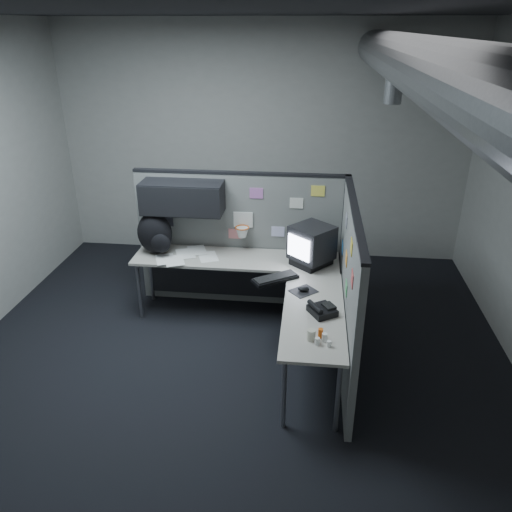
# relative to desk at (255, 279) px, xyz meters

# --- Properties ---
(room) EXTENTS (5.62, 5.62, 3.22)m
(room) POSITION_rel_desk_xyz_m (0.41, -0.70, 1.48)
(room) COLOR black
(room) RESTS_ON ground
(partition_back) EXTENTS (2.44, 0.42, 1.63)m
(partition_back) POSITION_rel_desk_xyz_m (-0.40, 0.53, 0.38)
(partition_back) COLOR slate
(partition_back) RESTS_ON ground
(partition_right) EXTENTS (0.07, 2.23, 1.63)m
(partition_right) POSITION_rel_desk_xyz_m (0.95, -0.49, 0.21)
(partition_right) COLOR slate
(partition_right) RESTS_ON ground
(desk) EXTENTS (2.31, 2.11, 0.73)m
(desk) POSITION_rel_desk_xyz_m (0.00, 0.00, 0.00)
(desk) COLOR #A39E93
(desk) RESTS_ON ground
(monitor) EXTENTS (0.55, 0.55, 0.44)m
(monitor) POSITION_rel_desk_xyz_m (0.59, 0.21, 0.34)
(monitor) COLOR black
(monitor) RESTS_ON desk
(keyboard) EXTENTS (0.49, 0.41, 0.04)m
(keyboard) POSITION_rel_desk_xyz_m (0.24, -0.21, 0.14)
(keyboard) COLOR black
(keyboard) RESTS_ON desk
(mouse) EXTENTS (0.31, 0.30, 0.05)m
(mouse) POSITION_rel_desk_xyz_m (0.53, -0.42, 0.13)
(mouse) COLOR black
(mouse) RESTS_ON desk
(phone) EXTENTS (0.29, 0.30, 0.11)m
(phone) POSITION_rel_desk_xyz_m (0.70, -0.81, 0.16)
(phone) COLOR black
(phone) RESTS_ON desk
(bottles) EXTENTS (0.14, 0.16, 0.08)m
(bottles) POSITION_rel_desk_xyz_m (0.71, -1.25, 0.15)
(bottles) COLOR silver
(bottles) RESTS_ON desk
(cup) EXTENTS (0.08, 0.08, 0.10)m
(cup) POSITION_rel_desk_xyz_m (0.62, -1.24, 0.17)
(cup) COLOR #BBB8A5
(cup) RESTS_ON desk
(papers) EXTENTS (0.75, 0.64, 0.01)m
(papers) POSITION_rel_desk_xyz_m (-0.80, 0.24, 0.12)
(papers) COLOR white
(papers) RESTS_ON desk
(backpack) EXTENTS (0.47, 0.42, 0.48)m
(backpack) POSITION_rel_desk_xyz_m (-1.16, 0.30, 0.35)
(backpack) COLOR black
(backpack) RESTS_ON desk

